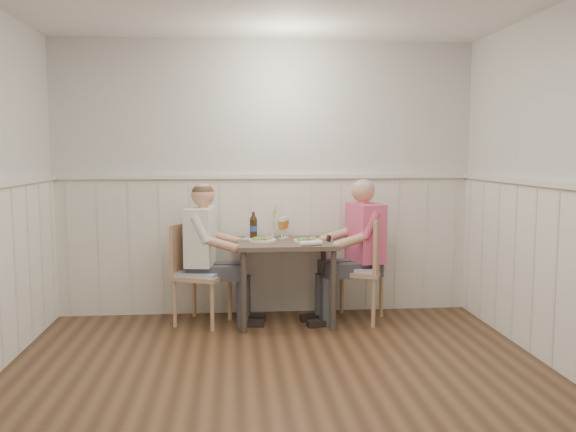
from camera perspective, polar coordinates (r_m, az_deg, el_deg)
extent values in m
plane|color=#422B1A|center=(3.92, -0.19, -17.30)|extent=(4.50, 4.50, 0.00)
cube|color=silver|center=(5.85, -2.09, 3.53)|extent=(4.00, 0.04, 2.60)
cube|color=silver|center=(1.40, 7.76, -4.44)|extent=(4.00, 0.04, 2.60)
cube|color=silver|center=(5.90, -2.06, -2.79)|extent=(3.98, 0.03, 1.30)
cube|color=silver|center=(5.82, -2.07, 3.71)|extent=(3.98, 0.06, 0.04)
cube|color=brown|center=(5.51, -0.19, -2.58)|extent=(0.88, 0.70, 0.04)
cylinder|color=#3F3833|center=(5.27, -4.14, -7.15)|extent=(0.05, 0.05, 0.71)
cylinder|color=#3F3833|center=(5.85, -4.24, -5.81)|extent=(0.05, 0.05, 0.71)
cylinder|color=#3F3833|center=(5.34, 4.28, -6.98)|extent=(0.05, 0.05, 0.71)
cylinder|color=#3F3833|center=(5.92, 3.33, -5.68)|extent=(0.05, 0.05, 0.71)
cube|color=tan|center=(5.67, 6.49, -5.13)|extent=(0.60, 0.60, 0.04)
cube|color=#6176AB|center=(5.66, 6.49, -4.76)|extent=(0.54, 0.54, 0.03)
cube|color=tan|center=(5.59, 8.56, -2.65)|extent=(0.21, 0.42, 0.47)
cylinder|color=tan|center=(5.50, 7.99, -8.08)|extent=(0.04, 0.04, 0.44)
cylinder|color=tan|center=(5.58, 4.07, -7.82)|extent=(0.04, 0.04, 0.44)
cylinder|color=tan|center=(5.87, 8.73, -7.19)|extent=(0.04, 0.04, 0.44)
cylinder|color=tan|center=(5.95, 5.04, -6.97)|extent=(0.04, 0.04, 0.44)
cube|color=tan|center=(5.57, -8.01, -5.56)|extent=(0.57, 0.57, 0.04)
cube|color=#6176AB|center=(5.57, -8.01, -5.20)|extent=(0.51, 0.51, 0.03)
cube|color=tan|center=(5.62, -9.81, -2.95)|extent=(0.20, 0.40, 0.45)
cylinder|color=tan|center=(5.87, -8.77, -7.30)|extent=(0.04, 0.04, 0.42)
cylinder|color=tan|center=(5.71, -5.46, -7.63)|extent=(0.04, 0.04, 0.42)
cylinder|color=tan|center=(5.55, -10.56, -8.09)|extent=(0.04, 0.04, 0.42)
cylinder|color=tan|center=(5.38, -7.11, -8.48)|extent=(0.04, 0.04, 0.42)
cube|color=#3F3F47|center=(5.74, 7.00, -7.49)|extent=(0.50, 0.47, 0.44)
cube|color=#3F3F47|center=(5.60, 5.21, -4.91)|extent=(0.47, 0.42, 0.13)
cube|color=pink|center=(5.63, 7.07, -1.54)|extent=(0.31, 0.46, 0.53)
sphere|color=tan|center=(5.59, 7.12, 2.35)|extent=(0.21, 0.21, 0.21)
sphere|color=#A5A5A0|center=(5.59, 7.13, 2.65)|extent=(0.20, 0.20, 0.20)
cube|color=black|center=(5.50, 3.75, -1.63)|extent=(0.03, 0.07, 0.13)
cube|color=#3F3F47|center=(5.64, -7.92, -7.79)|extent=(0.46, 0.43, 0.43)
cube|color=#3F3F47|center=(5.55, -6.04, -5.15)|extent=(0.44, 0.39, 0.12)
cube|color=white|center=(5.53, -8.01, -1.89)|extent=(0.28, 0.44, 0.52)
sphere|color=tan|center=(5.49, -8.07, 1.97)|extent=(0.21, 0.21, 0.21)
sphere|color=#4C3828|center=(5.49, -8.07, 2.27)|extent=(0.20, 0.20, 0.20)
cylinder|color=white|center=(5.49, 1.78, -2.31)|extent=(0.24, 0.24, 0.02)
ellipsoid|color=#3F722D|center=(5.46, 1.44, -2.04)|extent=(0.12, 0.10, 0.04)
sphere|color=tan|center=(5.51, 2.32, -2.04)|extent=(0.03, 0.03, 0.03)
cube|color=brown|center=(5.55, 1.90, -2.09)|extent=(0.07, 0.04, 0.01)
cylinder|color=white|center=(5.55, 2.40, -2.00)|extent=(0.05, 0.05, 0.03)
cylinder|color=white|center=(5.52, -2.43, -2.28)|extent=(0.25, 0.25, 0.02)
ellipsoid|color=#3F722D|center=(5.48, -2.80, -2.00)|extent=(0.12, 0.10, 0.05)
sphere|color=tan|center=(5.52, -1.86, -2.00)|extent=(0.03, 0.03, 0.03)
cylinder|color=silver|center=(5.72, -0.27, -2.01)|extent=(0.07, 0.07, 0.01)
cylinder|color=silver|center=(5.72, -0.27, -1.55)|extent=(0.01, 0.01, 0.09)
cone|color=orange|center=(5.71, -0.27, -0.77)|extent=(0.08, 0.08, 0.08)
cylinder|color=silver|center=(5.70, -0.27, -0.21)|extent=(0.08, 0.08, 0.03)
cylinder|color=silver|center=(5.67, -0.59, -2.09)|extent=(0.07, 0.07, 0.01)
cylinder|color=silver|center=(5.66, -0.59, -1.64)|extent=(0.01, 0.01, 0.09)
cone|color=orange|center=(5.65, -0.59, -0.88)|extent=(0.08, 0.08, 0.08)
cylinder|color=silver|center=(5.65, -0.59, -0.34)|extent=(0.08, 0.08, 0.03)
cylinder|color=black|center=(5.66, -3.24, -1.23)|extent=(0.07, 0.07, 0.18)
cone|color=black|center=(5.65, -3.25, -0.11)|extent=(0.07, 0.07, 0.04)
cylinder|color=black|center=(5.65, -3.25, 0.21)|extent=(0.03, 0.03, 0.03)
cylinder|color=#2A479B|center=(5.66, -3.24, -1.17)|extent=(0.07, 0.07, 0.05)
cylinder|color=white|center=(5.24, 2.14, -2.56)|extent=(0.20, 0.09, 0.04)
cylinder|color=silver|center=(5.74, -1.41, -1.68)|extent=(0.04, 0.04, 0.07)
cylinder|color=tan|center=(5.73, -1.42, -0.49)|extent=(0.02, 0.02, 0.22)
cone|color=tan|center=(5.72, -1.42, 0.87)|extent=(0.03, 0.03, 0.08)
cube|color=#6176AB|center=(5.67, -2.87, -2.10)|extent=(0.31, 0.27, 0.01)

